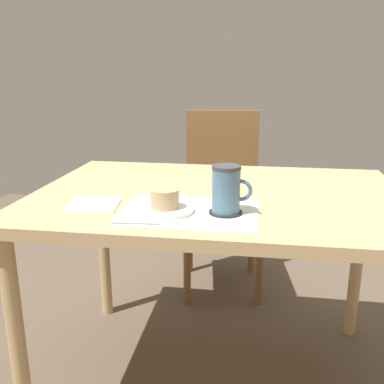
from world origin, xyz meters
The scene contains 10 objects.
ground_plane centered at (0.00, 0.00, -0.01)m, with size 4.40×4.40×0.02m, color brown.
dining_table centered at (0.00, 0.00, 0.66)m, with size 1.23×0.85×0.73m.
wooden_chair centered at (-0.05, 0.79, 0.50)m, with size 0.47×0.47×0.92m.
placemat centered at (-0.06, -0.23, 0.73)m, with size 0.39×0.30×0.00m, color silver.
pastry_plate centered at (-0.13, -0.24, 0.74)m, with size 0.17×0.17×0.01m, color white.
pastry centered at (-0.13, -0.24, 0.78)m, with size 0.08×0.08×0.05m, color tan.
coffee_coaster centered at (0.04, -0.23, 0.74)m, with size 0.10×0.10×0.01m, color #232328.
coffee_mug centered at (0.04, -0.23, 0.81)m, with size 0.11×0.08×0.13m.
teaspoon centered at (-0.19, -0.35, 0.74)m, with size 0.01×0.01×0.13m, color silver.
paper_napkin centered at (-0.36, -0.20, 0.73)m, with size 0.15×0.15×0.00m, color silver.
Camera 1 is at (0.12, -1.38, 1.12)m, focal length 40.00 mm.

